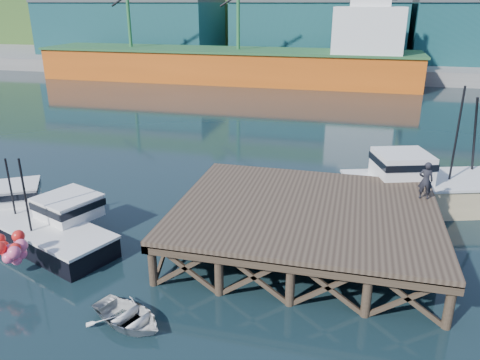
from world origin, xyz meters
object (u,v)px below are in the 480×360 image
(boat_navy, at_px, (19,212))
(trawler, at_px, (435,184))
(boat_black, at_px, (52,227))
(dockworker, at_px, (426,180))
(dinghy, at_px, (128,316))

(boat_navy, distance_m, trawler, 22.72)
(boat_black, relative_size, trawler, 0.72)
(boat_navy, distance_m, dockworker, 20.62)
(trawler, xyz_separation_m, dinghy, (-12.12, -13.81, -1.12))
(trawler, bearing_deg, boat_black, -171.96)
(boat_black, height_order, trawler, trawler)
(dinghy, xyz_separation_m, dockworker, (10.96, 9.71, 2.73))
(trawler, relative_size, dockworker, 5.95)
(boat_navy, bearing_deg, dockworker, -21.35)
(boat_navy, relative_size, dinghy, 2.16)
(dockworker, bearing_deg, trawler, -105.91)
(boat_black, xyz_separation_m, dockworker, (17.28, 4.97, 2.20))
(boat_navy, bearing_deg, boat_black, -55.16)
(trawler, xyz_separation_m, dockworker, (-1.16, -4.10, 1.62))
(dinghy, distance_m, dockworker, 14.89)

